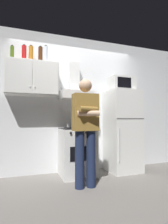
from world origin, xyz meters
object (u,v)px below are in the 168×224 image
object	(u,v)px
microwave	(121,84)
refrigerator	(122,131)
upper_cabinet	(32,79)
stove_oven	(77,152)
cooking_pot	(86,124)
bottle_liquor_amber	(31,54)
bottle_rum_dark	(40,55)
bottle_olive_oil	(12,53)
range_hood	(75,89)
bottle_vodka_clear	(46,54)
bottle_soda_red	(24,53)
person_standing	(85,127)

from	to	relation	value
microwave	refrigerator	bearing A→B (deg)	-89.10
refrigerator	upper_cabinet	bearing A→B (deg)	175.93
stove_oven	cooking_pot	xyz separation A→B (m)	(0.13, -0.12, 0.50)
bottle_liquor_amber	bottle_rum_dark	distance (m)	0.17
microwave	bottle_liquor_amber	size ratio (longest dim) A/B	1.54
stove_oven	refrigerator	xyz separation A→B (m)	(0.95, 0.00, 0.37)
upper_cabinet	stove_oven	world-z (taller)	upper_cabinet
cooking_pot	bottle_olive_oil	size ratio (longest dim) A/B	1.20
range_hood	bottle_vodka_clear	bearing A→B (deg)	-176.67
refrigerator	cooking_pot	bearing A→B (deg)	-171.68
bottle_liquor_amber	stove_oven	bearing A→B (deg)	-11.22
range_hood	bottle_liquor_amber	distance (m)	1.02
upper_cabinet	bottle_rum_dark	xyz separation A→B (m)	(0.14, -0.01, 0.44)
upper_cabinet	range_hood	bearing A→B (deg)	0.09
upper_cabinet	bottle_soda_red	xyz separation A→B (m)	(-0.14, -0.03, 0.43)
bottle_vodka_clear	upper_cabinet	bearing A→B (deg)	172.20
bottle_vodka_clear	bottle_rum_dark	xyz separation A→B (m)	(-0.09, 0.02, -0.01)
bottle_vodka_clear	bottle_rum_dark	size ratio (longest dim) A/B	1.06
bottle_olive_oil	microwave	bearing A→B (deg)	-3.60
stove_oven	bottle_liquor_amber	xyz separation A→B (m)	(-0.82, 0.16, 1.77)
person_standing	microwave	bearing A→B (deg)	32.00
person_standing	bottle_rum_dark	xyz separation A→B (m)	(-0.61, 0.72, 1.29)
bottle_liquor_amber	bottle_soda_red	distance (m)	0.14
stove_oven	bottle_liquor_amber	size ratio (longest dim) A/B	2.81
stove_oven	range_hood	distance (m)	1.17
refrigerator	bottle_soda_red	bearing A→B (deg)	177.22
cooking_pot	bottle_vodka_clear	world-z (taller)	bottle_vodka_clear
bottle_vodka_clear	refrigerator	bearing A→B (deg)	-3.50
bottle_vodka_clear	bottle_soda_red	distance (m)	0.37
microwave	bottle_rum_dark	world-z (taller)	bottle_rum_dark
person_standing	cooking_pot	size ratio (longest dim) A/B	5.13
bottle_liquor_amber	bottle_rum_dark	world-z (taller)	bottle_liquor_amber
upper_cabinet	bottle_olive_oil	xyz separation A→B (m)	(-0.34, 0.03, 0.43)
upper_cabinet	bottle_liquor_amber	distance (m)	0.45
upper_cabinet	bottle_rum_dark	bearing A→B (deg)	-4.60
refrigerator	bottle_rum_dark	size ratio (longest dim) A/B	5.34
refrigerator	microwave	xyz separation A→B (m)	(-0.00, 0.02, 0.94)
stove_oven	bottle_rum_dark	xyz separation A→B (m)	(-0.66, 0.11, 1.76)
person_standing	bottle_soda_red	bearing A→B (deg)	141.93
bottle_olive_oil	range_hood	bearing A→B (deg)	-1.19
range_hood	microwave	bearing A→B (deg)	-6.46
bottle_olive_oil	cooking_pot	bearing A→B (deg)	-11.99
upper_cabinet	refrigerator	distance (m)	2.00
bottle_vodka_clear	bottle_rum_dark	bearing A→B (deg)	167.32
range_hood	refrigerator	xyz separation A→B (m)	(0.95, -0.13, -0.80)
bottle_rum_dark	bottle_olive_oil	bearing A→B (deg)	175.67
stove_oven	bottle_rum_dark	distance (m)	1.88
upper_cabinet	bottle_liquor_amber	world-z (taller)	bottle_liquor_amber
range_hood	bottle_rum_dark	bearing A→B (deg)	-178.90
microwave	bottle_liquor_amber	distance (m)	1.84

